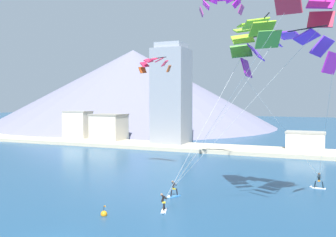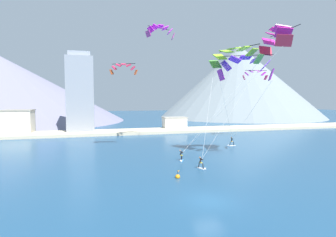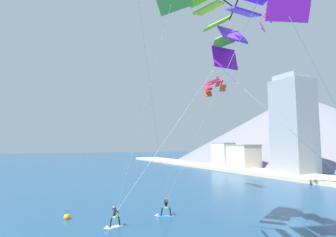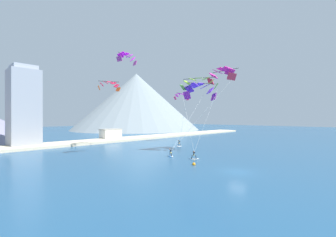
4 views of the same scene
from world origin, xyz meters
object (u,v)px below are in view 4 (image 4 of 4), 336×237
kitesurfer_near_trail (195,157)px  parafoil_kite_near_lead (221,74)px  race_marker_buoy (194,164)px  parafoil_kite_mid_center (200,90)px  parafoil_kite_distant_low_drift (182,96)px  parafoil_kite_near_trail (199,82)px  parafoil_kite_distant_mid_solo (109,85)px  parafoil_kite_distant_high_outer (127,57)px  kitesurfer_near_lead (171,155)px  kitesurfer_mid_center (179,144)px

kitesurfer_near_trail → parafoil_kite_near_lead: parafoil_kite_near_lead is taller
parafoil_kite_near_lead → race_marker_buoy: (-15.88, -4.19, -17.64)m
parafoil_kite_mid_center → parafoil_kite_distant_low_drift: bearing=52.2°
parafoil_kite_near_trail → parafoil_kite_distant_mid_solo: parafoil_kite_near_trail is taller
parafoil_kite_near_trail → parafoil_kite_distant_low_drift: 23.55m
parafoil_kite_near_lead → parafoil_kite_distant_mid_solo: size_ratio=3.62×
parafoil_kite_distant_high_outer → parafoil_kite_distant_mid_solo: (-7.86, -4.72, -8.21)m
kitesurfer_near_lead → race_marker_buoy: (-3.06, -7.94, -0.32)m
kitesurfer_near_trail → kitesurfer_mid_center: 19.10m
kitesurfer_near_trail → parafoil_kite_near_lead: bearing=6.1°
parafoil_kite_distant_low_drift → race_marker_buoy: 39.11m
kitesurfer_mid_center → parafoil_kite_mid_center: size_ratio=0.12×
parafoil_kite_distant_low_drift → kitesurfer_near_trail: bearing=-135.4°
kitesurfer_near_lead → race_marker_buoy: 8.51m
parafoil_kite_distant_low_drift → parafoil_kite_distant_mid_solo: (-30.43, -5.71, -0.34)m
kitesurfer_near_trail → parafoil_kite_distant_high_outer: 30.61m
parafoil_kite_distant_mid_solo → race_marker_buoy: 24.28m
parafoil_kite_distant_low_drift → parafoil_kite_mid_center: bearing=-127.8°
kitesurfer_near_trail → kitesurfer_mid_center: size_ratio=0.98×
kitesurfer_near_trail → parafoil_kite_distant_low_drift: (22.14, 21.80, 14.56)m
parafoil_kite_near_lead → parafoil_kite_distant_mid_solo: 25.03m
kitesurfer_mid_center → parafoil_kite_distant_high_outer: size_ratio=0.30×
parafoil_kite_near_trail → race_marker_buoy: 20.23m
kitesurfer_mid_center → parafoil_kite_distant_low_drift: parafoil_kite_distant_low_drift is taller
parafoil_kite_near_lead → parafoil_kite_distant_low_drift: (10.51, 20.55, -2.77)m
kitesurfer_near_lead → parafoil_kite_near_trail: size_ratio=0.11×
kitesurfer_mid_center → parafoil_kite_distant_high_outer: bearing=154.0°
parafoil_kite_near_trail → race_marker_buoy: size_ratio=15.20×
kitesurfer_near_trail → parafoil_kite_mid_center: 17.92m
parafoil_kite_distant_high_outer → parafoil_kite_mid_center: bearing=-56.1°
kitesurfer_near_lead → parafoil_kite_distant_mid_solo: 19.38m
kitesurfer_mid_center → parafoil_kite_mid_center: 16.65m
parafoil_kite_mid_center → parafoil_kite_distant_mid_solo: bearing=150.1°
parafoil_kite_distant_high_outer → parafoil_kite_distant_mid_solo: size_ratio=1.24×
parafoil_kite_distant_high_outer → race_marker_buoy: parafoil_kite_distant_high_outer is taller
parafoil_kite_near_lead → parafoil_kite_distant_high_outer: 23.54m
parafoil_kite_distant_mid_solo → parafoil_kite_mid_center: bearing=-29.9°
kitesurfer_mid_center → parafoil_kite_near_trail: bearing=-117.2°
kitesurfer_near_lead → parafoil_kite_mid_center: parafoil_kite_mid_center is taller
kitesurfer_near_lead → parafoil_kite_near_lead: (12.82, -3.75, 17.32)m
parafoil_kite_distant_high_outer → kitesurfer_near_trail: bearing=-88.8°
parafoil_kite_near_lead → parafoil_kite_distant_low_drift: size_ratio=3.15×
kitesurfer_mid_center → parafoil_kite_distant_high_outer: (-12.70, 6.18, 22.34)m
kitesurfer_near_trail → kitesurfer_mid_center: (12.27, 14.63, 0.10)m
parafoil_kite_mid_center → parafoil_kite_distant_high_outer: (-10.11, 15.06, 8.50)m
kitesurfer_near_trail → race_marker_buoy: (-4.25, -2.93, -0.31)m
kitesurfer_mid_center → race_marker_buoy: kitesurfer_mid_center is taller
parafoil_kite_near_lead → parafoil_kite_mid_center: parafoil_kite_near_lead is taller
parafoil_kite_near_trail → parafoil_kite_distant_low_drift: bearing=49.3°
kitesurfer_near_trail → parafoil_kite_distant_high_outer: size_ratio=0.29×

